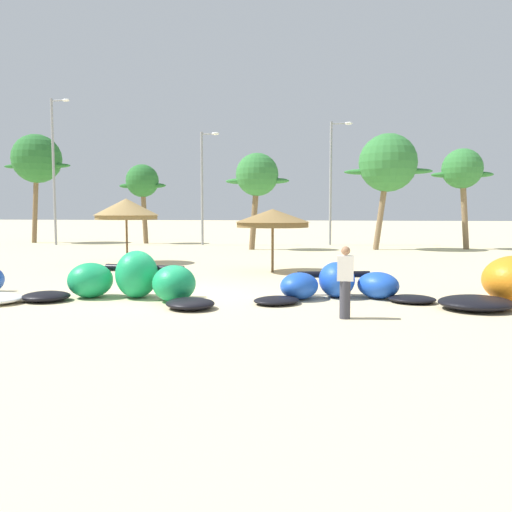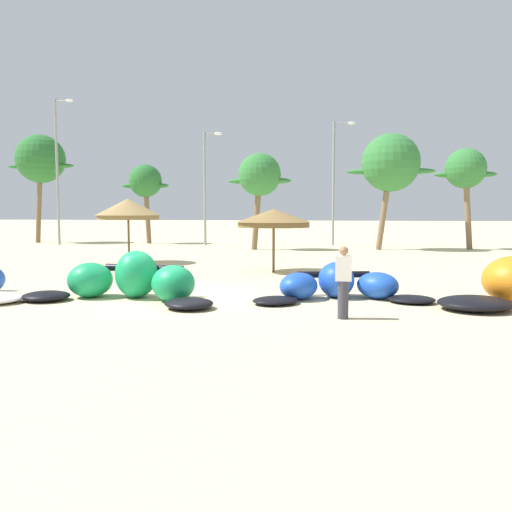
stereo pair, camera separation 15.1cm
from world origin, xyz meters
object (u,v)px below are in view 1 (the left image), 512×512
at_px(beach_umbrella_near_van, 126,209).
at_px(palm_center_right, 462,170).
at_px(lamppost_west, 55,165).
at_px(lamppost_west_center, 203,182).
at_px(beach_umbrella_middle, 273,218).
at_px(kite_left_of_center, 131,281).
at_px(palm_left, 142,182).
at_px(palm_left_of_gap, 257,176).
at_px(kite_center, 339,285).
at_px(palm_leftmost, 37,159).
at_px(person_near_kites, 345,282).
at_px(palm_center_left, 388,164).
at_px(lamppost_east_center, 332,177).

distance_m(beach_umbrella_near_van, palm_center_right, 21.22).
height_order(beach_umbrella_near_van, lamppost_west, lamppost_west).
bearing_deg(lamppost_west_center, beach_umbrella_middle, -65.59).
relative_size(beach_umbrella_near_van, beach_umbrella_middle, 1.01).
bearing_deg(beach_umbrella_near_van, kite_left_of_center, -65.68).
bearing_deg(palm_left, palm_center_right, -6.03).
bearing_deg(palm_left_of_gap, kite_left_of_center, -90.67).
bearing_deg(kite_left_of_center, palm_center_right, 59.08).
bearing_deg(kite_left_of_center, kite_center, 11.03).
bearing_deg(palm_left_of_gap, kite_center, -73.50).
bearing_deg(beach_umbrella_near_van, palm_center_right, 35.27).
height_order(beach_umbrella_middle, palm_leftmost, palm_leftmost).
bearing_deg(kite_left_of_center, person_near_kites, -15.44).
distance_m(person_near_kites, palm_center_left, 22.54).
xyz_separation_m(kite_left_of_center, lamppost_east_center, (4.75, 24.46, 4.38)).
xyz_separation_m(kite_left_of_center, lamppost_west_center, (-4.33, 22.94, 4.00)).
xyz_separation_m(palm_center_right, lamppost_west_center, (-17.27, 1.33, -0.49)).
height_order(palm_center_right, lamppost_east_center, lamppost_east_center).
bearing_deg(palm_leftmost, person_near_kites, -46.99).
bearing_deg(palm_leftmost, palm_left_of_gap, -13.67).
distance_m(palm_center_right, lamppost_west, 27.85).
relative_size(kite_center, lamppost_west, 0.47).
distance_m(kite_left_of_center, lamppost_east_center, 25.30).
bearing_deg(kite_left_of_center, palm_center_left, 67.89).
relative_size(palm_left, palm_left_of_gap, 0.98).
relative_size(palm_center_right, lamppost_east_center, 0.73).
bearing_deg(palm_left_of_gap, palm_center_left, 9.10).
xyz_separation_m(palm_center_left, palm_center_right, (4.68, 1.27, -0.38)).
bearing_deg(palm_left, kite_left_of_center, -68.71).
bearing_deg(palm_left_of_gap, palm_leftmost, 166.33).
bearing_deg(kite_center, palm_center_right, 70.18).
height_order(kite_center, palm_center_right, palm_center_right).
bearing_deg(lamppost_east_center, lamppost_west_center, -170.48).
xyz_separation_m(palm_left_of_gap, palm_center_left, (8.04, 1.29, 0.75)).
xyz_separation_m(kite_left_of_center, beach_umbrella_near_van, (-4.27, 9.44, 2.01)).
relative_size(beach_umbrella_near_van, palm_center_left, 0.41).
distance_m(kite_center, palm_center_left, 20.08).
distance_m(palm_left_of_gap, palm_center_right, 12.98).
height_order(beach_umbrella_near_van, palm_center_left, palm_center_left).
bearing_deg(person_near_kites, kite_center, 93.63).
bearing_deg(lamppost_east_center, palm_center_left, -49.55).
height_order(palm_leftmost, palm_left, palm_leftmost).
xyz_separation_m(kite_left_of_center, palm_leftmost, (-17.57, 23.38, 5.86)).
bearing_deg(person_near_kites, palm_center_right, 72.69).
bearing_deg(palm_leftmost, beach_umbrella_near_van, -46.35).
bearing_deg(kite_center, beach_umbrella_middle, 114.03).
bearing_deg(palm_left_of_gap, lamppost_west, 171.29).
height_order(kite_left_of_center, lamppost_east_center, lamppost_east_center).
bearing_deg(palm_center_right, person_near_kites, -107.31).
height_order(palm_left, palm_center_right, palm_center_right).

